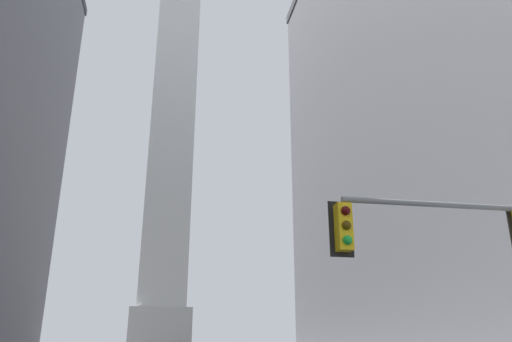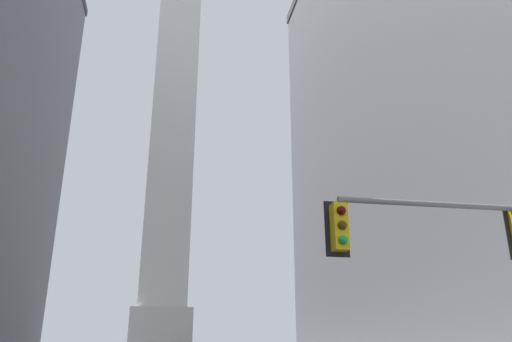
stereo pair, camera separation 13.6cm
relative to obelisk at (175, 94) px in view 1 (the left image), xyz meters
name	(u,v)px [view 1 (the left image)]	position (x,y,z in m)	size (l,w,h in m)	color
obelisk	(175,94)	(0.00, 0.00, 0.00)	(7.70, 7.70, 78.80)	silver
traffic_light_near_right	(469,249)	(7.04, -57.31, -34.04)	(5.50, 0.50, 4.93)	slate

